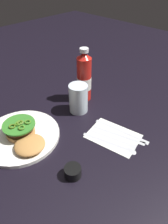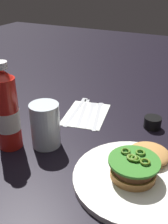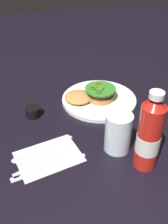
# 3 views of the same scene
# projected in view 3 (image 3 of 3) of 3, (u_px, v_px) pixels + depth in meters

# --- Properties ---
(ground_plane) EXTENTS (3.00, 3.00, 0.00)m
(ground_plane) POSITION_uv_depth(u_px,v_px,m) (82.00, 123.00, 0.90)
(ground_plane) COLOR black
(dinner_plate) EXTENTS (0.29, 0.29, 0.01)m
(dinner_plate) POSITION_uv_depth(u_px,v_px,m) (99.00, 100.00, 1.01)
(dinner_plate) COLOR white
(dinner_plate) RESTS_ON ground_plane
(burger_sandwich) EXTENTS (0.19, 0.12, 0.05)m
(burger_sandwich) POSITION_uv_depth(u_px,v_px,m) (92.00, 95.00, 0.99)
(burger_sandwich) COLOR #BC8042
(burger_sandwich) RESTS_ON dinner_plate
(ketchup_bottle) EXTENTS (0.06, 0.06, 0.24)m
(ketchup_bottle) POSITION_uv_depth(u_px,v_px,m) (149.00, 136.00, 0.68)
(ketchup_bottle) COLOR red
(ketchup_bottle) RESTS_ON ground_plane
(water_glass) EXTENTS (0.08, 0.08, 0.12)m
(water_glass) POSITION_uv_depth(u_px,v_px,m) (118.00, 132.00, 0.76)
(water_glass) COLOR silver
(water_glass) RESTS_ON ground_plane
(condiment_cup) EXTENTS (0.05, 0.05, 0.03)m
(condiment_cup) POSITION_uv_depth(u_px,v_px,m) (33.00, 112.00, 0.92)
(condiment_cup) COLOR black
(condiment_cup) RESTS_ON ground_plane
(napkin) EXTENTS (0.20, 0.16, 0.00)m
(napkin) POSITION_uv_depth(u_px,v_px,m) (49.00, 157.00, 0.76)
(napkin) COLOR white
(napkin) RESTS_ON ground_plane
(spoon_utensil) EXTENTS (0.20, 0.07, 0.00)m
(spoon_utensil) POSITION_uv_depth(u_px,v_px,m) (35.00, 151.00, 0.78)
(spoon_utensil) COLOR silver
(spoon_utensil) RESTS_ON napkin
(fork_utensil) EXTENTS (0.18, 0.07, 0.00)m
(fork_utensil) POSITION_uv_depth(u_px,v_px,m) (41.00, 155.00, 0.76)
(fork_utensil) COLOR silver
(fork_utensil) RESTS_ON napkin
(butter_knife) EXTENTS (0.20, 0.07, 0.00)m
(butter_knife) POSITION_uv_depth(u_px,v_px,m) (42.00, 162.00, 0.74)
(butter_knife) COLOR silver
(butter_knife) RESTS_ON napkin
(steak_knife) EXTENTS (0.22, 0.05, 0.00)m
(steak_knife) POSITION_uv_depth(u_px,v_px,m) (44.00, 168.00, 0.72)
(steak_knife) COLOR silver
(steak_knife) RESTS_ON napkin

